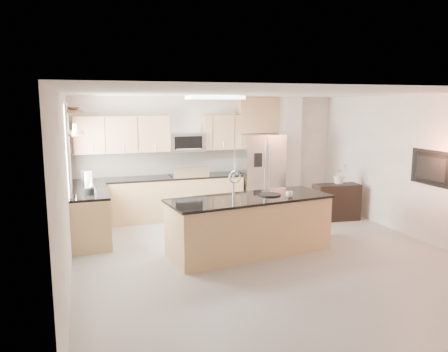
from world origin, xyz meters
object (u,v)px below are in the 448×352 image
object	(u,v)px
refrigerator	(260,173)
flower_vase	(340,169)
cup	(289,194)
island	(249,225)
kettle	(92,186)
bowl	(74,108)
coffee_maker	(87,179)
blender	(89,185)
credenza	(336,202)
platter	(270,195)
range	(188,196)
television	(430,169)
microwave	(186,142)

from	to	relation	value
refrigerator	flower_vase	xyz separation A→B (m)	(1.37, -1.08, 0.19)
cup	island	bearing A→B (deg)	161.58
flower_vase	kettle	bearing A→B (deg)	-178.53
kettle	bowl	bearing A→B (deg)	117.51
refrigerator	flower_vase	distance (m)	1.75
kettle	coffee_maker	size ratio (longest dim) A/B	0.79
blender	credenza	bearing A→B (deg)	2.20
platter	bowl	xyz separation A→B (m)	(-3.04, 1.66, 1.43)
range	television	size ratio (longest dim) A/B	1.06
flower_vase	bowl	bearing A→B (deg)	176.72
coffee_maker	bowl	size ratio (longest dim) A/B	1.00
flower_vase	television	size ratio (longest dim) A/B	0.57
cup	blender	bearing A→B (deg)	156.65
platter	coffee_maker	xyz separation A→B (m)	(-2.89, 1.75, 0.13)
flower_vase	platter	bearing A→B (deg)	-148.65
island	kettle	distance (m)	2.81
television	kettle	bearing A→B (deg)	71.38
microwave	kettle	xyz separation A→B (m)	(-2.02, -1.38, -0.60)
microwave	island	size ratio (longest dim) A/B	0.27
island	credenza	distance (m)	2.84
microwave	flower_vase	distance (m)	3.32
platter	credenza	bearing A→B (deg)	31.11
flower_vase	television	distance (m)	2.07
range	coffee_maker	xyz separation A→B (m)	(-2.09, -0.74, 0.60)
microwave	coffee_maker	bearing A→B (deg)	-157.57
range	island	world-z (taller)	island
refrigerator	island	bearing A→B (deg)	-116.59
television	island	bearing A→B (deg)	79.11
platter	coffee_maker	world-z (taller)	coffee_maker
range	flower_vase	xyz separation A→B (m)	(3.03, -1.13, 0.60)
range	credenza	world-z (taller)	range
blender	coffee_maker	distance (m)	0.65
blender	kettle	bearing A→B (deg)	69.42
bowl	microwave	bearing A→B (deg)	22.85
credenza	cup	xyz separation A→B (m)	(-1.90, -1.53, 0.60)
bowl	television	size ratio (longest dim) A/B	0.30
cup	kettle	xyz separation A→B (m)	(-3.06, 1.48, 0.05)
television	credenza	bearing A→B (deg)	16.76
television	cup	bearing A→B (deg)	81.06
refrigerator	island	world-z (taller)	refrigerator
kettle	coffee_maker	xyz separation A→B (m)	(-0.07, 0.52, 0.04)
cup	flower_vase	world-z (taller)	flower_vase
platter	television	size ratio (longest dim) A/B	0.34
microwave	cup	size ratio (longest dim) A/B	6.26
television	microwave	bearing A→B (deg)	47.25
refrigerator	coffee_maker	size ratio (longest dim) A/B	5.51
refrigerator	island	size ratio (longest dim) A/B	0.63
flower_vase	refrigerator	bearing A→B (deg)	141.70
island	television	world-z (taller)	television
coffee_maker	bowl	world-z (taller)	bowl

